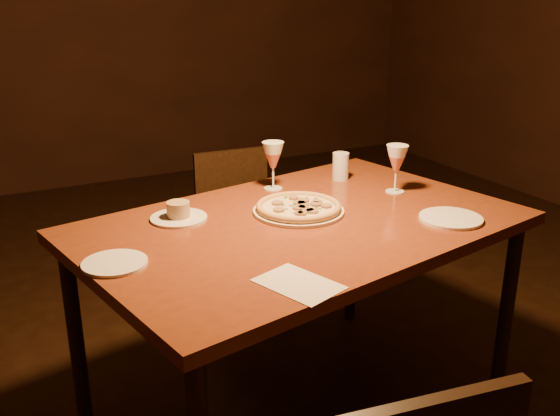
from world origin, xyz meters
name	(u,v)px	position (x,y,z in m)	size (l,w,h in m)	color
floor	(305,403)	(0.00, 0.00, 0.00)	(7.00, 7.00, 0.00)	black
back_wall	(90,2)	(0.00, 3.50, 1.50)	(6.00, 0.04, 3.00)	#381B11
dining_table	(301,240)	(-0.05, -0.05, 0.75)	(1.70, 1.26, 0.82)	brown
chair_far	(240,223)	(0.13, 0.91, 0.46)	(0.42, 0.42, 0.82)	black
pizza_plate	(299,208)	(-0.02, 0.03, 0.84)	(0.34, 0.34, 0.04)	white
ramekin_saucer	(178,214)	(-0.44, 0.17, 0.85)	(0.20, 0.20, 0.06)	white
wine_glass_far	(273,166)	(0.03, 0.33, 0.92)	(0.09, 0.09, 0.20)	#CA6B54
wine_glass_right	(396,169)	(0.45, 0.07, 0.92)	(0.09, 0.09, 0.19)	#CA6B54
water_tumbler	(341,166)	(0.35, 0.32, 0.88)	(0.07, 0.07, 0.12)	silver
side_plate_left	(115,263)	(-0.73, -0.11, 0.83)	(0.20, 0.20, 0.01)	white
side_plate_near	(451,218)	(0.43, -0.29, 0.83)	(0.23, 0.23, 0.01)	white
menu_card	(299,284)	(-0.31, -0.48, 0.83)	(0.16, 0.23, 0.00)	beige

